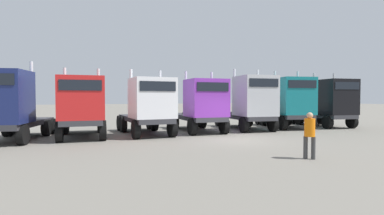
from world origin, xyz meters
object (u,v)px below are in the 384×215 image
object	(u,v)px
semi_truck_purple	(202,105)
semi_truck_black	(330,103)
semi_truck_red	(82,106)
visitor_in_hivis	(310,132)
semi_truck_white	(149,106)
semi_truck_navy	(8,106)
semi_truck_teal	(290,103)
semi_truck_silver	(251,102)

from	to	relation	value
semi_truck_purple	semi_truck_black	world-z (taller)	semi_truck_black
semi_truck_red	visitor_in_hivis	size ratio (longest dim) A/B	3.50
semi_truck_white	semi_truck_purple	xyz separation A→B (m)	(3.71, 0.20, -0.01)
semi_truck_black	visitor_in_hivis	world-z (taller)	semi_truck_black
semi_truck_navy	semi_truck_red	size ratio (longest dim) A/B	1.01
semi_truck_purple	semi_truck_black	bearing A→B (deg)	90.65
semi_truck_navy	semi_truck_white	distance (m)	7.57
semi_truck_navy	semi_truck_black	bearing A→B (deg)	102.86
semi_truck_white	semi_truck_teal	xyz separation A→B (m)	(11.05, -0.04, 0.13)
semi_truck_red	semi_truck_black	distance (m)	18.67
semi_truck_red	semi_truck_black	bearing A→B (deg)	92.44
semi_truck_silver	semi_truck_teal	size ratio (longest dim) A/B	0.99
semi_truck_red	semi_truck_silver	size ratio (longest dim) A/B	0.98
semi_truck_navy	semi_truck_silver	xyz separation A→B (m)	(15.13, -0.13, 0.09)
semi_truck_white	semi_truck_silver	xyz separation A→B (m)	(7.56, 0.04, 0.17)
semi_truck_white	semi_truck_teal	size ratio (longest dim) A/B	0.94
semi_truck_white	semi_truck_black	world-z (taller)	semi_truck_black
semi_truck_navy	semi_truck_silver	distance (m)	15.13
visitor_in_hivis	semi_truck_teal	bearing A→B (deg)	8.80
semi_truck_navy	semi_truck_teal	size ratio (longest dim) A/B	0.98
semi_truck_purple	semi_truck_silver	size ratio (longest dim) A/B	1.00
semi_truck_white	visitor_in_hivis	size ratio (longest dim) A/B	3.40
semi_truck_red	semi_truck_teal	distance (m)	14.96
semi_truck_red	semi_truck_black	xyz separation A→B (m)	(18.66, -0.73, 0.08)
semi_truck_navy	semi_truck_black	world-z (taller)	semi_truck_black
semi_truck_navy	semi_truck_white	world-z (taller)	semi_truck_navy
semi_truck_red	visitor_in_hivis	world-z (taller)	semi_truck_red
semi_truck_black	visitor_in_hivis	distance (m)	14.18
semi_truck_navy	visitor_in_hivis	size ratio (longest dim) A/B	3.55
semi_truck_red	semi_truck_navy	bearing A→B (deg)	-83.67
semi_truck_red	semi_truck_purple	distance (m)	7.61
semi_truck_red	semi_truck_purple	size ratio (longest dim) A/B	0.98
semi_truck_red	semi_truck_teal	bearing A→B (deg)	93.49
semi_truck_black	semi_truck_white	bearing A→B (deg)	-82.47
semi_truck_white	semi_truck_purple	size ratio (longest dim) A/B	0.95
semi_truck_teal	semi_truck_purple	bearing A→B (deg)	-76.98
semi_truck_purple	visitor_in_hivis	bearing A→B (deg)	4.47
semi_truck_navy	semi_truck_teal	xyz separation A→B (m)	(18.62, -0.20, 0.06)
semi_truck_navy	semi_truck_teal	distance (m)	18.62
semi_truck_red	semi_truck_teal	xyz separation A→B (m)	(14.95, -0.31, 0.11)
semi_truck_red	visitor_in_hivis	xyz separation A→B (m)	(7.67, -9.65, -0.84)
semi_truck_white	semi_truck_navy	bearing A→B (deg)	-91.74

